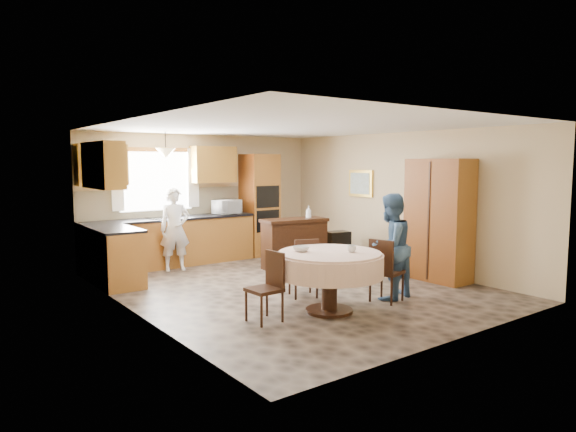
# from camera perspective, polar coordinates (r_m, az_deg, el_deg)

# --- Properties ---
(floor) EXTENTS (5.00, 6.00, 0.01)m
(floor) POSITION_cam_1_polar(r_m,az_deg,el_deg) (8.15, 0.57, -7.88)
(floor) COLOR #6C5A4B
(floor) RESTS_ON ground
(ceiling) EXTENTS (5.00, 6.00, 0.01)m
(ceiling) POSITION_cam_1_polar(r_m,az_deg,el_deg) (7.94, 0.59, 9.93)
(ceiling) COLOR white
(ceiling) RESTS_ON wall_back
(wall_back) EXTENTS (5.00, 0.02, 2.50)m
(wall_back) POSITION_cam_1_polar(r_m,az_deg,el_deg) (10.49, -9.37, 2.06)
(wall_back) COLOR tan
(wall_back) RESTS_ON floor
(wall_front) EXTENTS (5.00, 0.02, 2.50)m
(wall_front) POSITION_cam_1_polar(r_m,az_deg,el_deg) (5.86, 18.60, -1.24)
(wall_front) COLOR tan
(wall_front) RESTS_ON floor
(wall_left) EXTENTS (0.02, 6.00, 2.50)m
(wall_left) POSITION_cam_1_polar(r_m,az_deg,el_deg) (6.75, -16.60, -0.26)
(wall_left) COLOR tan
(wall_left) RESTS_ON floor
(wall_right) EXTENTS (0.02, 6.00, 2.50)m
(wall_right) POSITION_cam_1_polar(r_m,az_deg,el_deg) (9.66, 12.49, 1.67)
(wall_right) COLOR tan
(wall_right) RESTS_ON floor
(window) EXTENTS (1.40, 0.03, 1.10)m
(window) POSITION_cam_1_polar(r_m,az_deg,el_deg) (10.04, -14.45, 3.78)
(window) COLOR white
(window) RESTS_ON wall_back
(curtain_left) EXTENTS (0.22, 0.02, 1.15)m
(curtain_left) POSITION_cam_1_polar(r_m,az_deg,el_deg) (9.73, -18.44, 3.89)
(curtain_left) COLOR white
(curtain_left) RESTS_ON wall_back
(curtain_right) EXTENTS (0.22, 0.02, 1.15)m
(curtain_right) POSITION_cam_1_polar(r_m,az_deg,el_deg) (10.30, -10.47, 4.20)
(curtain_right) COLOR white
(curtain_right) RESTS_ON wall_back
(base_cab_back) EXTENTS (3.30, 0.60, 0.88)m
(base_cab_back) POSITION_cam_1_polar(r_m,az_deg,el_deg) (9.95, -12.86, -2.92)
(base_cab_back) COLOR #AF782E
(base_cab_back) RESTS_ON floor
(counter_back) EXTENTS (3.30, 0.64, 0.04)m
(counter_back) POSITION_cam_1_polar(r_m,az_deg,el_deg) (9.89, -12.92, -0.29)
(counter_back) COLOR black
(counter_back) RESTS_ON base_cab_back
(base_cab_left) EXTENTS (0.60, 1.20, 0.88)m
(base_cab_left) POSITION_cam_1_polar(r_m,az_deg,el_deg) (8.64, -18.67, -4.42)
(base_cab_left) COLOR #AF782E
(base_cab_left) RESTS_ON floor
(counter_left) EXTENTS (0.64, 1.20, 0.04)m
(counter_left) POSITION_cam_1_polar(r_m,az_deg,el_deg) (8.58, -18.77, -1.40)
(counter_left) COLOR black
(counter_left) RESTS_ON base_cab_left
(backsplash) EXTENTS (3.30, 0.02, 0.55)m
(backsplash) POSITION_cam_1_polar(r_m,az_deg,el_deg) (10.13, -13.62, 1.44)
(backsplash) COLOR beige
(backsplash) RESTS_ON wall_back
(wall_cab_left) EXTENTS (0.85, 0.33, 0.72)m
(wall_cab_left) POSITION_cam_1_polar(r_m,az_deg,el_deg) (9.54, -20.03, 5.36)
(wall_cab_left) COLOR #BA892E
(wall_cab_left) RESTS_ON wall_back
(wall_cab_right) EXTENTS (0.90, 0.33, 0.72)m
(wall_cab_right) POSITION_cam_1_polar(r_m,az_deg,el_deg) (10.39, -8.28, 5.68)
(wall_cab_right) COLOR #BA892E
(wall_cab_right) RESTS_ON wall_back
(wall_cab_side) EXTENTS (0.33, 1.20, 0.72)m
(wall_cab_side) POSITION_cam_1_polar(r_m,az_deg,el_deg) (8.47, -19.88, 5.33)
(wall_cab_side) COLOR #BA892E
(wall_cab_side) RESTS_ON wall_left
(oven_tower) EXTENTS (0.66, 0.62, 2.12)m
(oven_tower) POSITION_cam_1_polar(r_m,az_deg,el_deg) (10.82, -3.17, 1.24)
(oven_tower) COLOR #AF782E
(oven_tower) RESTS_ON floor
(oven_upper) EXTENTS (0.56, 0.01, 0.45)m
(oven_upper) POSITION_cam_1_polar(r_m,az_deg,el_deg) (10.54, -2.24, 2.15)
(oven_upper) COLOR black
(oven_upper) RESTS_ON oven_tower
(oven_lower) EXTENTS (0.56, 0.01, 0.45)m
(oven_lower) POSITION_cam_1_polar(r_m,az_deg,el_deg) (10.59, -2.23, -0.55)
(oven_lower) COLOR black
(oven_lower) RESTS_ON oven_tower
(pendant) EXTENTS (0.36, 0.36, 0.18)m
(pendant) POSITION_cam_1_polar(r_m,az_deg,el_deg) (9.59, -13.44, 6.82)
(pendant) COLOR beige
(pendant) RESTS_ON ceiling
(sideboard) EXTENTS (1.27, 0.66, 0.87)m
(sideboard) POSITION_cam_1_polar(r_m,az_deg,el_deg) (9.48, 0.71, -3.24)
(sideboard) COLOR #34190E
(sideboard) RESTS_ON floor
(space_heater) EXTENTS (0.50, 0.39, 0.61)m
(space_heater) POSITION_cam_1_polar(r_m,az_deg,el_deg) (10.11, 5.52, -3.43)
(space_heater) COLOR black
(space_heater) RESTS_ON floor
(cupboard) EXTENTS (0.53, 1.05, 2.01)m
(cupboard) POSITION_cam_1_polar(r_m,az_deg,el_deg) (8.81, 16.42, -0.44)
(cupboard) COLOR #AF782E
(cupboard) RESTS_ON floor
(dining_table) EXTENTS (1.40, 1.40, 0.80)m
(dining_table) POSITION_cam_1_polar(r_m,az_deg,el_deg) (6.72, 4.64, -5.48)
(dining_table) COLOR #34190E
(dining_table) RESTS_ON floor
(chair_left) EXTENTS (0.39, 0.39, 0.86)m
(chair_left) POSITION_cam_1_polar(r_m,az_deg,el_deg) (6.38, -2.15, -7.43)
(chair_left) COLOR #34190E
(chair_left) RESTS_ON floor
(chair_back) EXTENTS (0.48, 0.48, 0.87)m
(chair_back) POSITION_cam_1_polar(r_m,az_deg,el_deg) (7.44, 1.86, -5.46)
(chair_back) COLOR #34190E
(chair_back) RESTS_ON floor
(chair_right) EXTENTS (0.47, 0.47, 0.90)m
(chair_right) POSITION_cam_1_polar(r_m,az_deg,el_deg) (7.31, 10.65, -5.63)
(chair_right) COLOR #34190E
(chair_right) RESTS_ON floor
(framed_picture) EXTENTS (0.06, 0.64, 0.53)m
(framed_picture) POSITION_cam_1_polar(r_m,az_deg,el_deg) (10.32, 8.08, 3.61)
(framed_picture) COLOR gold
(framed_picture) RESTS_ON wall_right
(microwave) EXTENTS (0.57, 0.44, 0.29)m
(microwave) POSITION_cam_1_polar(r_m,az_deg,el_deg) (10.36, -6.81, 1.01)
(microwave) COLOR silver
(microwave) RESTS_ON counter_back
(person_sink) EXTENTS (0.61, 0.46, 1.50)m
(person_sink) POSITION_cam_1_polar(r_m,az_deg,el_deg) (9.48, -12.46, -1.45)
(person_sink) COLOR silver
(person_sink) RESTS_ON floor
(person_dining) EXTENTS (0.81, 0.68, 1.52)m
(person_dining) POSITION_cam_1_polar(r_m,az_deg,el_deg) (7.47, 11.29, -3.34)
(person_dining) COLOR #39597D
(person_dining) RESTS_ON floor
(bowl_sideboard) EXTENTS (0.21, 0.21, 0.05)m
(bowl_sideboard) POSITION_cam_1_polar(r_m,az_deg,el_deg) (9.23, -0.84, -0.62)
(bowl_sideboard) COLOR #B2B2B2
(bowl_sideboard) RESTS_ON sideboard
(bottle_sideboard) EXTENTS (0.14, 0.14, 0.28)m
(bottle_sideboard) POSITION_cam_1_polar(r_m,az_deg,el_deg) (9.61, 2.31, 0.33)
(bottle_sideboard) COLOR silver
(bottle_sideboard) RESTS_ON sideboard
(cup_table) EXTENTS (0.14, 0.14, 0.09)m
(cup_table) POSITION_cam_1_polar(r_m,az_deg,el_deg) (6.69, 7.08, -3.62)
(cup_table) COLOR #B2B2B2
(cup_table) RESTS_ON dining_table
(bowl_table) EXTENTS (0.23, 0.23, 0.07)m
(bowl_table) POSITION_cam_1_polar(r_m,az_deg,el_deg) (6.70, 1.47, -3.67)
(bowl_table) COLOR #B2B2B2
(bowl_table) RESTS_ON dining_table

